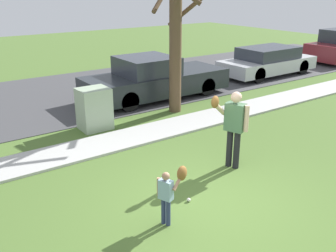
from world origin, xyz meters
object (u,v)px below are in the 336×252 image
(parked_pickup_dark, at_px, (154,79))
(parked_sedan_silver, at_px, (268,61))
(street_tree_near, at_px, (176,31))
(person_child, at_px, (171,188))
(baseball, at_px, (189,200))
(utility_cabinet, at_px, (94,109))
(person_adult, at_px, (233,122))

(parked_pickup_dark, xyz_separation_m, parked_sedan_silver, (6.07, 0.14, -0.05))
(parked_sedan_silver, bearing_deg, street_tree_near, -164.25)
(person_child, xyz_separation_m, baseball, (0.67, 0.35, -0.63))
(person_child, relative_size, parked_sedan_silver, 0.22)
(baseball, bearing_deg, utility_cabinet, 87.05)
(person_adult, distance_m, street_tree_near, 4.41)
(parked_pickup_dark, bearing_deg, baseball, -118.10)
(utility_cabinet, bearing_deg, parked_pickup_dark, 28.21)
(baseball, distance_m, street_tree_near, 5.96)
(person_adult, height_order, parked_pickup_dark, person_adult)
(parked_pickup_dark, bearing_deg, street_tree_near, -100.23)
(person_child, distance_m, utility_cabinet, 4.96)
(person_child, bearing_deg, parked_sedan_silver, 12.77)
(baseball, bearing_deg, parked_pickup_dark, 61.90)
(baseball, xyz_separation_m, street_tree_near, (3.00, 4.52, 2.48))
(utility_cabinet, height_order, parked_pickup_dark, parked_pickup_dark)
(parked_sedan_silver, bearing_deg, person_child, -146.43)
(person_child, relative_size, utility_cabinet, 0.88)
(person_adult, distance_m, utility_cabinet, 4.21)
(person_adult, relative_size, utility_cabinet, 1.48)
(person_adult, xyz_separation_m, parked_pickup_dark, (1.66, 5.59, -0.38))
(utility_cabinet, xyz_separation_m, parked_sedan_silver, (9.14, 1.78, 0.04))
(parked_pickup_dark, bearing_deg, utility_cabinet, -151.79)
(baseball, height_order, parked_sedan_silver, parked_sedan_silver)
(person_adult, xyz_separation_m, person_child, (-2.30, -0.94, -0.39))
(person_adult, relative_size, parked_sedan_silver, 0.37)
(utility_cabinet, height_order, parked_sedan_silver, parked_sedan_silver)
(person_child, distance_m, parked_pickup_dark, 7.63)
(person_child, height_order, parked_sedan_silver, parked_sedan_silver)
(utility_cabinet, xyz_separation_m, parked_pickup_dark, (3.06, 1.64, 0.09))
(baseball, relative_size, parked_sedan_silver, 0.02)
(parked_sedan_silver, bearing_deg, baseball, -146.02)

